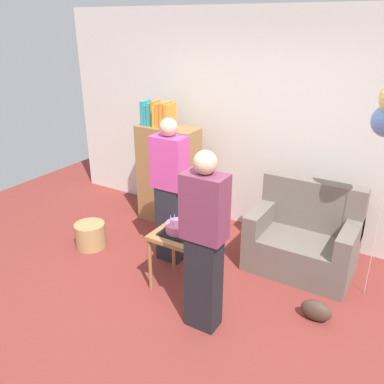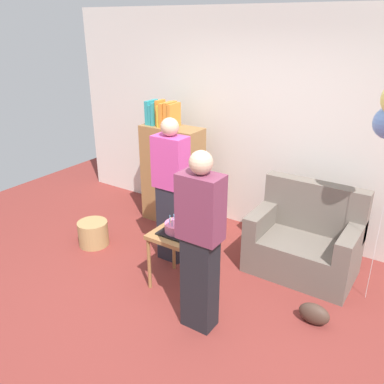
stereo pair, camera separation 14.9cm
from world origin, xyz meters
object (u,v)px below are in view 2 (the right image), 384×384
Objects in this scene: bookshelf at (172,172)px; wicker_basket at (93,233)px; side_table at (178,241)px; person_blowing_candles at (171,191)px; couch at (304,242)px; handbag at (314,314)px; birthday_cake at (178,228)px; person_holding_cake at (200,243)px.

bookshelf reaches higher than wicker_basket.
wicker_basket is (-1.33, 0.09, -0.36)m from side_table.
person_blowing_candles is (-0.36, 0.38, 0.32)m from side_table.
handbag is (0.39, -0.78, -0.24)m from couch.
birthday_cake is 1.43m from wicker_basket.
wicker_basket reaches higher than handbag.
person_holding_cake is at bearing -47.50° from bookshelf.
side_table reaches higher than handbag.
bookshelf is at bearing 69.01° from wicker_basket.
birthday_cake is (0.92, -1.16, -0.04)m from bookshelf.
person_blowing_candles is 1.16m from person_holding_cake.
side_table is 1.38m from wicker_basket.
person_blowing_candles reaches higher than bookshelf.
bookshelf is (-1.89, 0.20, 0.35)m from couch.
birthday_cake reaches higher than handbag.
bookshelf is at bearing 128.34° from side_table.
person_holding_cake is 4.53× the size of wicker_basket.
couch is 3.44× the size of birthday_cake.
person_holding_cake is 5.82× the size of handbag.
person_holding_cake reaches higher than birthday_cake.
person_holding_cake is at bearing -14.68° from wicker_basket.
side_table is at bearing -18.04° from person_holding_cake.
side_table is 1.43m from handbag.
couch is 1.41m from birthday_cake.
couch is 1.53m from person_blowing_candles.
birthday_cake is at bearing -171.99° from handbag.
side_table is at bearing -171.99° from handbag.
person_holding_cake is (0.50, -0.39, 0.32)m from side_table.
person_holding_cake is 2.02m from wicker_basket.
birthday_cake is at bearing -51.66° from bookshelf.
birthday_cake is at bearing -18.04° from person_holding_cake.
couch reaches higher than side_table.
handbag is at bearing -126.05° from person_holding_cake.
person_blowing_candles is 1.22m from wicker_basket.
person_holding_cake reaches higher than bookshelf.
couch is at bearing 20.88° from wicker_basket.
side_table is 0.14m from birthday_cake.
bookshelf is 4.49× the size of wicker_basket.
handbag is at bearing 2.12° from wicker_basket.
birthday_cake is 1.14× the size of handbag.
bookshelf is at bearing 174.10° from couch.
person_blowing_candles reaches higher than wicker_basket.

